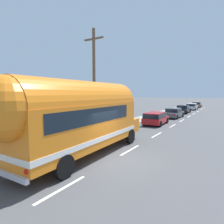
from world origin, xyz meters
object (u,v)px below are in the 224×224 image
car_third (183,109)px  car_fourth (192,106)px  car_fifth (197,104)px  car_second (174,113)px  utility_pole (94,81)px  car_lead (155,118)px  painted_bus (77,115)px

car_third → car_fourth: (0.16, 8.14, 0.04)m
car_fifth → car_second: bearing=-89.5°
utility_pole → car_lead: 9.04m
car_second → car_third: same height
painted_bus → car_second: bearing=89.6°
car_fifth → painted_bus: bearing=-89.9°
car_third → car_fourth: same height
painted_bus → car_fifth: bearing=90.1°
painted_bus → car_second: size_ratio=2.30×
car_third → car_lead: bearing=-90.1°
utility_pole → car_second: (2.65, 15.11, -3.68)m
utility_pole → car_fourth: bearing=85.1°
car_lead → utility_pole: bearing=-107.2°
car_second → car_fourth: (-0.02, 15.54, 0.04)m
painted_bus → car_lead: bearing=90.3°
utility_pole → car_third: size_ratio=1.78×
car_lead → car_second: size_ratio=0.94×
car_third → painted_bus: bearing=-89.9°
car_lead → car_third: bearing=89.9°
car_second → car_fifth: (-0.19, 24.02, 0.06)m
utility_pole → car_fifth: utility_pole is taller
utility_pole → car_lead: utility_pole is taller
car_second → car_third: 7.41m
painted_bus → car_third: size_ratio=2.27×
painted_bus → car_fourth: painted_bus is taller
car_lead → car_second: 7.20m
car_fifth → car_lead: bearing=-90.0°
car_third → car_fifth: (-0.02, 16.61, 0.05)m
utility_pole → car_fifth: size_ratio=1.83×
utility_pole → car_lead: bearing=72.8°
utility_pole → car_fourth: 30.98m
car_second → car_fifth: 24.02m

